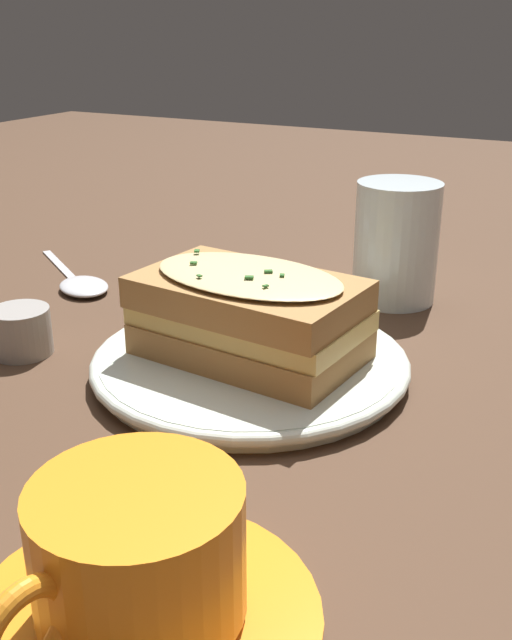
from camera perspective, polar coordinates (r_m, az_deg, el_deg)
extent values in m
plane|color=#473021|center=(0.56, 0.40, -3.40)|extent=(2.40, 2.40, 0.00)
cylinder|color=silver|center=(0.54, 0.00, -3.49)|extent=(0.22, 0.22, 0.02)
torus|color=silver|center=(0.54, 0.00, -3.20)|extent=(0.23, 0.23, 0.01)
cube|color=#A37542|center=(0.53, 0.00, -1.69)|extent=(0.16, 0.11, 0.02)
cube|color=#E0C16B|center=(0.53, 0.00, 0.14)|extent=(0.17, 0.11, 0.01)
cube|color=#A37542|center=(0.52, -0.75, 2.03)|extent=(0.16, 0.11, 0.02)
ellipsoid|color=beige|center=(0.52, -0.76, 3.49)|extent=(0.15, 0.10, 0.01)
cube|color=#2D6028|center=(0.48, 0.74, 2.62)|extent=(0.00, 0.00, 0.00)
cube|color=#2D6028|center=(0.50, -0.53, 3.27)|extent=(0.01, 0.01, 0.00)
cube|color=#2D6028|center=(0.53, -4.78, 4.38)|extent=(0.01, 0.01, 0.00)
cube|color=#2D6028|center=(0.56, -4.54, 5.26)|extent=(0.01, 0.01, 0.00)
cube|color=#2D6028|center=(0.51, 0.95, 3.73)|extent=(0.01, 0.01, 0.00)
cube|color=#2D6028|center=(0.50, -4.34, 3.39)|extent=(0.00, 0.00, 0.00)
cube|color=#2D6028|center=(0.50, 2.00, 3.44)|extent=(0.00, 0.01, 0.00)
cylinder|color=orange|center=(0.35, -8.59, -21.15)|extent=(0.16, 0.16, 0.01)
cylinder|color=orange|center=(0.33, -8.93, -16.88)|extent=(0.09, 0.09, 0.06)
cylinder|color=#381E0F|center=(0.31, -9.18, -13.70)|extent=(0.07, 0.07, 0.00)
torus|color=orange|center=(0.30, -17.10, -21.82)|extent=(0.02, 0.05, 0.04)
cylinder|color=silver|center=(0.68, 10.63, 5.83)|extent=(0.08, 0.08, 0.11)
cube|color=silver|center=(0.81, -14.69, 4.07)|extent=(0.10, 0.07, 0.00)
ellipsoid|color=silver|center=(0.73, -12.98, 2.51)|extent=(0.07, 0.07, 0.01)
cylinder|color=gray|center=(0.60, -17.44, -0.83)|extent=(0.05, 0.05, 0.04)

